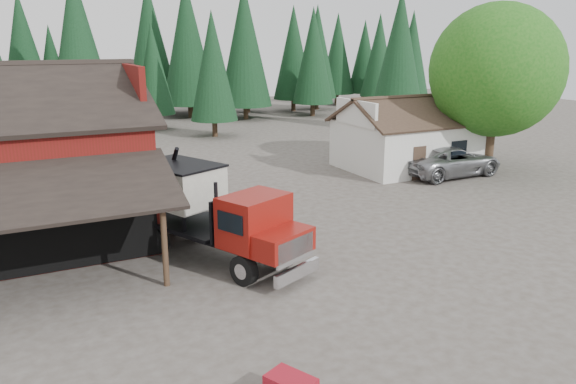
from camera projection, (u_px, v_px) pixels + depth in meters
name	position (u px, v px, depth m)	size (l,w,h in m)	color
ground	(342.00, 278.00, 19.45)	(120.00, 120.00, 0.00)	#484138
farmhouse	(408.00, 142.00, 35.86)	(8.60, 6.42, 4.65)	silver
deciduous_tree	(496.00, 75.00, 33.88)	(8.00, 8.00, 10.20)	#382619
conifer_backdrop	(117.00, 123.00, 55.67)	(76.00, 16.00, 16.00)	black
near_pine_b	(213.00, 66.00, 46.38)	(3.96, 3.96, 10.40)	#382619
near_pine_c	(399.00, 53.00, 49.60)	(4.84, 4.84, 12.40)	#382619
near_pine_d	(77.00, 47.00, 45.10)	(5.28, 5.28, 13.40)	#382619
feed_truck	(206.00, 210.00, 20.92)	(5.64, 8.92, 3.94)	black
silver_car	(451.00, 161.00, 33.88)	(3.01, 6.52, 1.81)	#94959A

